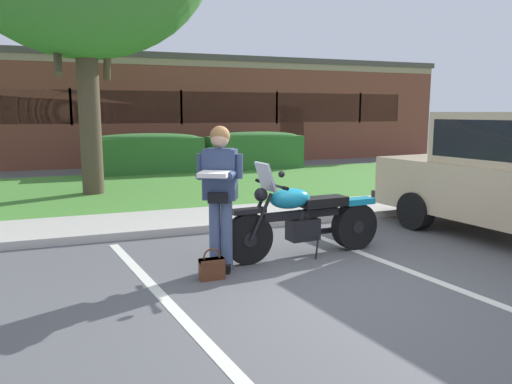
# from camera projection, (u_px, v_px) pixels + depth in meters

# --- Properties ---
(ground_plane) EXTENTS (140.00, 140.00, 0.00)m
(ground_plane) POSITION_uv_depth(u_px,v_px,m) (333.00, 279.00, 5.57)
(ground_plane) COLOR #565659
(curb_strip) EXTENTS (60.00, 0.20, 0.12)m
(curb_strip) POSITION_uv_depth(u_px,v_px,m) (251.00, 224.00, 8.04)
(curb_strip) COLOR #B7B2A8
(curb_strip) RESTS_ON ground
(concrete_walk) EXTENTS (60.00, 1.50, 0.08)m
(concrete_walk) POSITION_uv_depth(u_px,v_px,m) (234.00, 215.00, 8.83)
(concrete_walk) COLOR #B7B2A8
(concrete_walk) RESTS_ON ground
(grass_lawn) EXTENTS (60.00, 6.06, 0.06)m
(grass_lawn) POSITION_uv_depth(u_px,v_px,m) (187.00, 186.00, 12.32)
(grass_lawn) COLOR #478433
(grass_lawn) RESTS_ON ground
(stall_stripe_0) EXTENTS (0.69, 4.38, 0.01)m
(stall_stripe_0) POSITION_uv_depth(u_px,v_px,m) (161.00, 295.00, 5.09)
(stall_stripe_0) COLOR silver
(stall_stripe_0) RESTS_ON ground
(stall_stripe_1) EXTENTS (0.69, 4.38, 0.01)m
(stall_stripe_1) POSITION_uv_depth(u_px,v_px,m) (393.00, 265.00, 6.08)
(stall_stripe_1) COLOR silver
(stall_stripe_1) RESTS_ON ground
(motorcycle) EXTENTS (2.24, 0.82, 1.26)m
(motorcycle) POSITION_uv_depth(u_px,v_px,m) (309.00, 219.00, 6.43)
(motorcycle) COLOR black
(motorcycle) RESTS_ON ground
(rider_person) EXTENTS (0.59, 0.67, 1.70)m
(rider_person) POSITION_uv_depth(u_px,v_px,m) (220.00, 187.00, 5.69)
(rider_person) COLOR black
(rider_person) RESTS_ON ground
(handbag) EXTENTS (0.28, 0.13, 0.36)m
(handbag) POSITION_uv_depth(u_px,v_px,m) (212.00, 267.00, 5.54)
(handbag) COLOR #562D19
(handbag) RESTS_ON ground
(hedge_left) EXTENTS (3.30, 0.90, 1.24)m
(hedge_left) POSITION_uv_depth(u_px,v_px,m) (147.00, 153.00, 14.72)
(hedge_left) COLOR #336B2D
(hedge_left) RESTS_ON ground
(hedge_center_left) EXTENTS (3.07, 0.90, 1.24)m
(hedge_center_left) POSITION_uv_depth(u_px,v_px,m) (255.00, 150.00, 15.92)
(hedge_center_left) COLOR #336B2D
(hedge_center_left) RESTS_ON ground
(brick_building) EXTENTS (21.65, 8.87, 3.88)m
(brick_building) POSITION_uv_depth(u_px,v_px,m) (160.00, 110.00, 21.42)
(brick_building) COLOR brown
(brick_building) RESTS_ON ground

